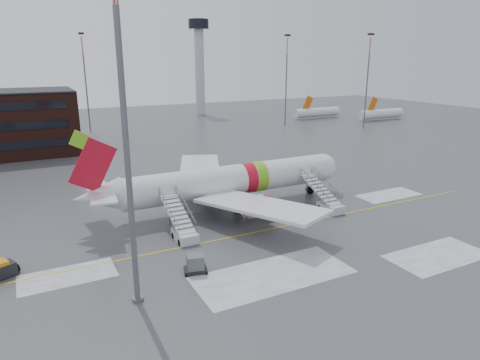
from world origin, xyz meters
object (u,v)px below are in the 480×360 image
airliner (226,182)px  uld_container (195,264)px  airstair_fwd (327,202)px  light_mast_near (124,122)px  airstair_aft (182,229)px  pushback_tug (272,209)px  baggage_tractor (1,271)px

airliner → uld_container: bearing=-124.5°
airstair_fwd → light_mast_near: light_mast_near is taller
airstair_aft → light_mast_near: 17.78m
pushback_tug → uld_container: 16.44m
pushback_tug → uld_container: bearing=-145.7°
airliner → light_mast_near: (-15.42, -16.36, 10.57)m
airliner → baggage_tractor: 26.16m
airliner → airstair_aft: 10.73m
airstair_fwd → airstair_aft: 18.93m
pushback_tug → light_mast_near: bearing=-149.1°
airstair_fwd → airstair_aft: bearing=180.0°
uld_container → baggage_tractor: (-15.25, 6.73, -0.11)m
airstair_fwd → airstair_aft: same height
airstair_aft → uld_container: bearing=-101.4°
airliner → airstair_fwd: bearing=-31.3°
airstair_aft → baggage_tractor: 16.79m
pushback_tug → airliner: bearing=128.7°
airstair_aft → uld_container: airstair_aft is taller
airstair_aft → baggage_tractor: size_ratio=2.44×
uld_container → light_mast_near: size_ratio=0.08×
airstair_aft → uld_container: (-1.52, -7.56, -0.30)m
baggage_tractor → airstair_fwd: bearing=1.3°
baggage_tractor → light_mast_near: 18.69m
airstair_fwd → baggage_tractor: bearing=-178.7°
airstair_aft → airstair_fwd: bearing=0.0°
airstair_aft → pushback_tug: 12.18m
baggage_tractor → light_mast_near: light_mast_near is taller
baggage_tractor → pushback_tug: bearing=5.0°
light_mast_near → baggage_tractor: bearing=136.6°
airliner → light_mast_near: size_ratio=1.29×
uld_container → baggage_tractor: uld_container is taller
airstair_fwd → airstair_aft: size_ratio=1.00×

